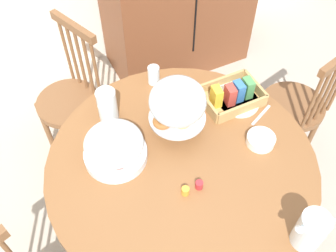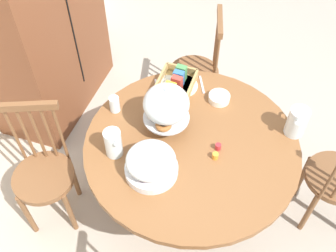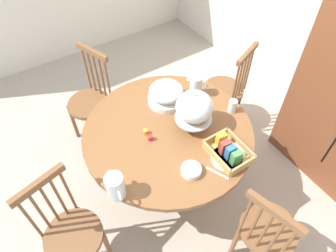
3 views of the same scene
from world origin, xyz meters
name	(u,v)px [view 2 (image 2 of 3)]	position (x,y,z in m)	size (l,w,h in m)	color
ground_plane	(198,205)	(0.00, 0.00, 0.00)	(10.00, 10.00, 0.00)	#A89E8E
wooden_armoire	(34,3)	(0.69, 1.50, 0.98)	(1.18, 0.60, 1.96)	brown
dining_table	(190,161)	(-0.02, 0.08, 0.55)	(1.30, 1.30, 0.74)	brown
windsor_chair_facing_door	(197,73)	(0.91, 0.28, 0.45)	(0.42, 0.42, 0.97)	brown
windsor_chair_far_side	(44,174)	(-0.35, 0.97, 0.45)	(0.43, 0.43, 0.97)	brown
pastry_stand_with_dome	(166,106)	(0.05, 0.26, 0.94)	(0.28, 0.28, 0.34)	silver
fruit_platter_covered	(151,163)	(-0.29, 0.24, 0.83)	(0.30, 0.30, 0.18)	silver
orange_juice_pitcher	(297,123)	(0.26, -0.49, 0.83)	(0.20, 0.12, 0.19)	silver
milk_pitcher	(113,144)	(-0.23, 0.49, 0.83)	(0.14, 0.15, 0.19)	silver
cereal_basket	(176,84)	(0.40, 0.31, 0.78)	(0.32, 0.24, 0.12)	tan
china_plate_large	(181,86)	(0.43, 0.28, 0.75)	(0.22, 0.22, 0.01)	white
china_plate_small	(168,83)	(0.41, 0.37, 0.76)	(0.15, 0.15, 0.01)	white
cereal_bowl	(219,98)	(0.38, 0.01, 0.76)	(0.14, 0.14, 0.04)	white
drinking_glass	(115,104)	(0.09, 0.62, 0.80)	(0.06, 0.06, 0.11)	silver
jam_jar_strawberry	(218,147)	(-0.01, -0.08, 0.76)	(0.04, 0.04, 0.04)	#B7282D
jam_jar_apricot	(215,156)	(-0.08, -0.08, 0.76)	(0.04, 0.04, 0.04)	orange
table_knife	(161,88)	(0.37, 0.41, 0.74)	(0.17, 0.01, 0.01)	silver
dinner_fork	(157,88)	(0.36, 0.43, 0.74)	(0.17, 0.01, 0.01)	silver
soup_spoon	(202,85)	(0.49, 0.15, 0.74)	(0.17, 0.01, 0.01)	silver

